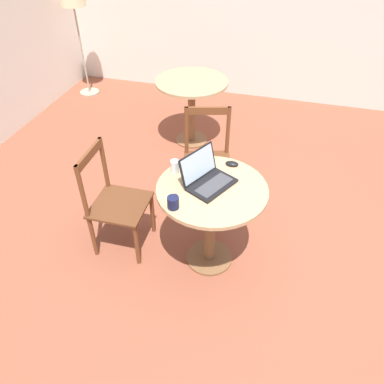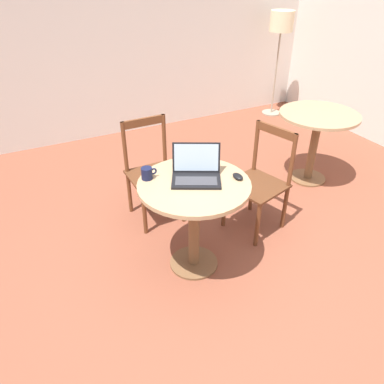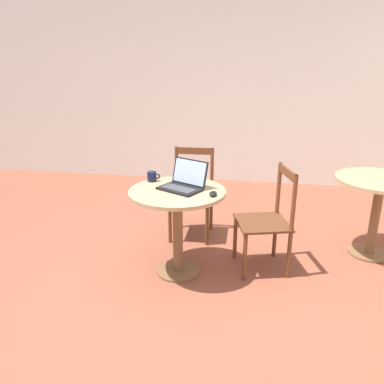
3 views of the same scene
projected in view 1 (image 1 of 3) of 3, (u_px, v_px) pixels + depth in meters
name	position (u px, v px, depth m)	size (l,w,h in m)	color
ground_plane	(255.00, 270.00, 3.03)	(16.00, 16.00, 0.00)	brown
cafe_table_near	(211.00, 205.00, 2.75)	(0.80, 0.80, 0.76)	brown
cafe_table_mid	(192.00, 95.00, 4.17)	(0.80, 0.80, 0.76)	brown
chair_near_back	(115.00, 202.00, 2.99)	(0.44, 0.44, 0.91)	brown
chair_near_right	(207.00, 160.00, 3.44)	(0.53, 0.53, 0.91)	brown
floor_lamp	(73.00, 1.00, 4.78)	(0.33, 0.33, 1.46)	#9E937F
laptop	(207.00, 178.00, 2.65)	(0.43, 0.40, 0.23)	black
mouse	(232.00, 164.00, 2.84)	(0.06, 0.10, 0.03)	black
mug	(173.00, 202.00, 2.46)	(0.12, 0.08, 0.09)	#141938
drinking_glass	(175.00, 167.00, 2.75)	(0.06, 0.06, 0.10)	silver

